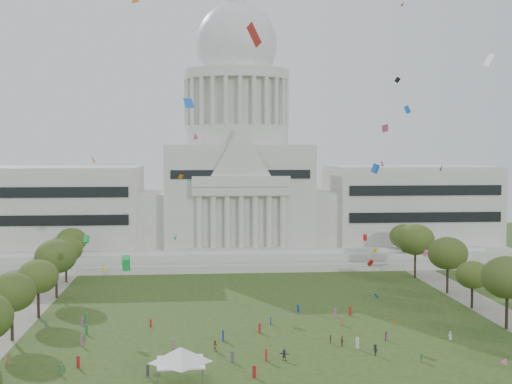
{
  "coord_description": "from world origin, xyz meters",
  "views": [
    {
      "loc": [
        -13.29,
        -108.03,
        33.49
      ],
      "look_at": [
        0.0,
        45.0,
        24.0
      ],
      "focal_mm": 50.0,
      "sensor_mm": 36.0,
      "label": 1
    }
  ],
  "objects": [
    {
      "name": "row_tree_r_2",
      "position": [
        44.17,
        17.44,
        9.66
      ],
      "size": [
        9.55,
        9.55,
        13.58
      ],
      "color": "black",
      "rests_on": "ground"
    },
    {
      "name": "kite_swarm",
      "position": [
        2.75,
        7.39,
        24.46
      ],
      "size": [
        74.88,
        106.07,
        56.36
      ],
      "color": "#E54C8C",
      "rests_on": "ground"
    },
    {
      "name": "row_tree_l_3",
      "position": [
        -44.09,
        33.92,
        8.21
      ],
      "size": [
        8.12,
        8.12,
        11.55
      ],
      "color": "black",
      "rests_on": "ground"
    },
    {
      "name": "distant_crowd",
      "position": [
        -12.84,
        13.43,
        0.89
      ],
      "size": [
        60.16,
        40.96,
        1.95
      ],
      "color": "olive",
      "rests_on": "ground"
    },
    {
      "name": "row_tree_r_4",
      "position": [
        44.76,
        50.04,
        9.29
      ],
      "size": [
        9.19,
        9.19,
        13.06
      ],
      "color": "black",
      "rests_on": "ground"
    },
    {
      "name": "person_8",
      "position": [
        -10.01,
        7.77,
        0.93
      ],
      "size": [
        1.06,
        1.0,
        1.86
      ],
      "primitive_type": "imported",
      "rotation": [
        0.0,
        0.0,
        2.48
      ],
      "color": "olive",
      "rests_on": "ground"
    },
    {
      "name": "row_tree_r_6",
      "position": [
        45.96,
        88.13,
        8.51
      ],
      "size": [
        8.42,
        8.42,
        11.97
      ],
      "color": "black",
      "rests_on": "ground"
    },
    {
      "name": "row_tree_r_5",
      "position": [
        43.49,
        70.19,
        9.93
      ],
      "size": [
        9.82,
        9.82,
        13.96
      ],
      "color": "black",
      "rests_on": "ground"
    },
    {
      "name": "person_2",
      "position": [
        19.95,
        11.76,
        0.82
      ],
      "size": [
        0.84,
        0.93,
        1.63
      ],
      "primitive_type": "imported",
      "rotation": [
        0.0,
        0.0,
        0.99
      ],
      "color": "#994C8C",
      "rests_on": "ground"
    },
    {
      "name": "row_tree_l_6",
      "position": [
        -46.87,
        89.14,
        8.27
      ],
      "size": [
        8.19,
        8.19,
        11.64
      ],
      "color": "black",
      "rests_on": "ground"
    },
    {
      "name": "person_3",
      "position": [
        15.66,
        2.99,
        0.95
      ],
      "size": [
        1.09,
        1.37,
        1.89
      ],
      "primitive_type": "imported",
      "rotation": [
        0.0,
        0.0,
        5.14
      ],
      "color": "#26262B",
      "rests_on": "ground"
    },
    {
      "name": "ground",
      "position": [
        0.0,
        0.0,
        0.0
      ],
      "size": [
        400.0,
        400.0,
        0.0
      ],
      "primitive_type": "plane",
      "color": "#32481A",
      "rests_on": "ground"
    },
    {
      "name": "person_9",
      "position": [
        22.03,
        -1.08,
        0.74
      ],
      "size": [
        0.99,
        1.06,
        1.49
      ],
      "primitive_type": "imported",
      "rotation": [
        0.0,
        0.0,
        0.89
      ],
      "color": "#33723F",
      "rests_on": "ground"
    },
    {
      "name": "path_left",
      "position": [
        -48.0,
        30.0,
        0.02
      ],
      "size": [
        8.0,
        160.0,
        0.04
      ],
      "primitive_type": "cube",
      "color": "gray",
      "rests_on": "ground"
    },
    {
      "name": "row_tree_l_4",
      "position": [
        -44.08,
        52.42,
        9.39
      ],
      "size": [
        9.29,
        9.29,
        13.21
      ],
      "color": "black",
      "rests_on": "ground"
    },
    {
      "name": "person_0",
      "position": [
        31.05,
        10.92,
        0.78
      ],
      "size": [
        0.89,
        0.88,
        1.56
      ],
      "primitive_type": "imported",
      "rotation": [
        0.0,
        0.0,
        5.54
      ],
      "color": "silver",
      "rests_on": "ground"
    },
    {
      "name": "person_4",
      "position": [
        9.83,
        10.57,
        0.77
      ],
      "size": [
        0.76,
        1.01,
        1.53
      ],
      "primitive_type": "imported",
      "rotation": [
        0.0,
        0.0,
        4.37
      ],
      "color": "olive",
      "rests_on": "ground"
    },
    {
      "name": "capitol",
      "position": [
        0.0,
        113.59,
        22.3
      ],
      "size": [
        160.0,
        64.5,
        91.3
      ],
      "color": "silver",
      "rests_on": "ground"
    },
    {
      "name": "event_tent",
      "position": [
        -15.39,
        -7.47,
        4.06
      ],
      "size": [
        9.82,
        9.82,
        5.24
      ],
      "color": "#4C4C4C",
      "rests_on": "ground"
    },
    {
      "name": "person_5",
      "position": [
        0.71,
        1.63,
        0.93
      ],
      "size": [
        1.85,
        1.36,
        1.86
      ],
      "primitive_type": "imported",
      "rotation": [
        0.0,
        0.0,
        2.7
      ],
      "color": "#4C4C51",
      "rests_on": "ground"
    },
    {
      "name": "person_10",
      "position": [
        11.49,
        8.81,
        0.89
      ],
      "size": [
        0.78,
        1.14,
        1.78
      ],
      "primitive_type": "imported",
      "rotation": [
        0.0,
        0.0,
        1.78
      ],
      "color": "olive",
      "rests_on": "ground"
    },
    {
      "name": "path_right",
      "position": [
        48.0,
        30.0,
        0.02
      ],
      "size": [
        8.0,
        160.0,
        0.04
      ],
      "primitive_type": "cube",
      "color": "gray",
      "rests_on": "ground"
    },
    {
      "name": "row_tree_r_3",
      "position": [
        44.4,
        34.48,
        7.08
      ],
      "size": [
        7.01,
        7.01,
        9.98
      ],
      "color": "black",
      "rests_on": "ground"
    },
    {
      "name": "row_tree_l_5",
      "position": [
        -45.22,
        71.01,
        8.42
      ],
      "size": [
        8.33,
        8.33,
        11.85
      ],
      "color": "black",
      "rests_on": "ground"
    },
    {
      "name": "row_tree_l_2",
      "position": [
        -45.04,
        17.3,
        8.51
      ],
      "size": [
        8.42,
        8.42,
        11.97
      ],
      "color": "black",
      "rests_on": "ground"
    }
  ]
}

